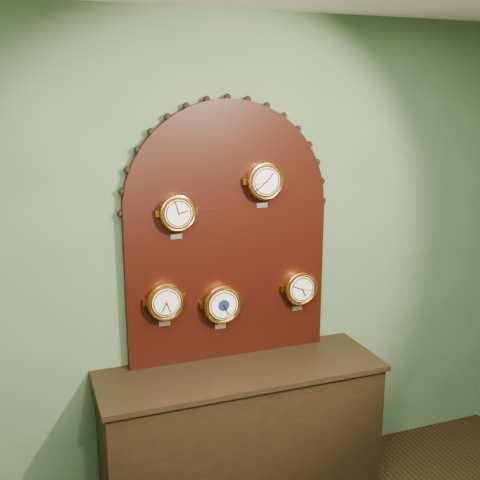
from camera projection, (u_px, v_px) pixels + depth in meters
name	position (u px, v px, depth m)	size (l,w,h in m)	color
wall_back	(225.00, 260.00, 3.53)	(4.00, 4.00, 0.00)	#476041
shop_counter	(241.00, 436.00, 3.52)	(1.60, 0.50, 0.80)	black
display_board	(228.00, 225.00, 3.43)	(1.26, 0.06, 1.53)	black
roman_clock	(177.00, 213.00, 3.24)	(0.20, 0.08, 0.25)	orange
arabic_clock	(264.00, 181.00, 3.38)	(0.22, 0.08, 0.27)	orange
hygrometer	(165.00, 301.00, 3.33)	(0.21, 0.08, 0.27)	orange
barometer	(222.00, 304.00, 3.45)	(0.23, 0.08, 0.28)	orange
tide_clock	(300.00, 288.00, 3.61)	(0.21, 0.08, 0.26)	orange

